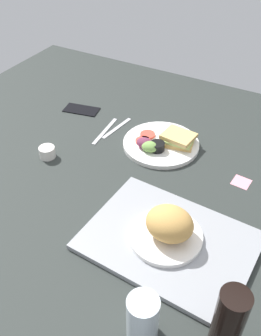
{
  "coord_description": "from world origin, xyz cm",
  "views": [
    {
      "loc": [
        -43.49,
        85.33,
        82.3
      ],
      "look_at": [
        2.0,
        3.0,
        4.0
      ],
      "focal_mm": 40.31,
      "sensor_mm": 36.0,
      "label": 1
    }
  ],
  "objects": [
    {
      "name": "espresso_cup",
      "position": [
        32.97,
        7.44,
        2.0
      ],
      "size": [
        5.6,
        5.6,
        4.0
      ],
      "primitive_type": "cylinder",
      "color": "silver",
      "rests_on": "ground_plane"
    },
    {
      "name": "knife",
      "position": [
        23.73,
        -15.83,
        0.25
      ],
      "size": [
        3.05,
        19.05,
        0.5
      ],
      "primitive_type": "cube",
      "rotation": [
        0.0,
        0.0,
        1.66
      ],
      "color": "#B7B7BC",
      "rests_on": "ground_plane"
    },
    {
      "name": "plate_with_salad",
      "position": [
        0.07,
        -17.42,
        1.74
      ],
      "size": [
        27.79,
        27.79,
        5.4
      ],
      "color": "white",
      "rests_on": "ground_plane"
    },
    {
      "name": "soda_bottle",
      "position": [
        -42.18,
        42.13,
        9.63
      ],
      "size": [
        6.4,
        6.4,
        19.26
      ],
      "primitive_type": "cylinder",
      "color": "black",
      "rests_on": "ground_plane"
    },
    {
      "name": "ground_plane",
      "position": [
        0.0,
        0.0,
        -1.5
      ],
      "size": [
        190.0,
        150.0,
        3.0
      ],
      "primitive_type": "cube",
      "color": "#282D2B"
    },
    {
      "name": "cell_phone",
      "position": [
        40.66,
        -24.47,
        0.4
      ],
      "size": [
        15.54,
        9.9,
        0.8
      ],
      "primitive_type": "cube",
      "rotation": [
        0.0,
        0.0,
        0.2
      ],
      "color": "black",
      "rests_on": "ground_plane"
    },
    {
      "name": "drinking_glass",
      "position": [
        -25.87,
        48.09,
        6.4
      ],
      "size": [
        7.08,
        7.08,
        12.8
      ],
      "primitive_type": "cylinder",
      "color": "silver",
      "rests_on": "ground_plane"
    },
    {
      "name": "sticky_note",
      "position": [
        -30.9,
        -12.39,
        0.06
      ],
      "size": [
        6.06,
        6.06,
        0.12
      ],
      "primitive_type": "cube",
      "rotation": [
        0.0,
        0.0,
        -0.09
      ],
      "color": "pink",
      "rests_on": "ground_plane"
    },
    {
      "name": "bread_plate_near",
      "position": [
        -19.91,
        21.78,
        5.88
      ],
      "size": [
        20.21,
        20.21,
        10.29
      ],
      "color": "white",
      "rests_on": "serving_tray"
    },
    {
      "name": "fork",
      "position": [
        20.73,
        -19.83,
        0.25
      ],
      "size": [
        3.61,
        17.04,
        0.5
      ],
      "primitive_type": "cube",
      "rotation": [
        0.0,
        0.0,
        1.44
      ],
      "color": "#B7B7BC",
      "rests_on": "ground_plane"
    },
    {
      "name": "serving_tray",
      "position": [
        -20.53,
        21.97,
        0.8
      ],
      "size": [
        46.73,
        35.4,
        1.6
      ],
      "primitive_type": "cube",
      "rotation": [
        0.0,
        0.0,
        -0.05
      ],
      "color": "gray",
      "rests_on": "ground_plane"
    }
  ]
}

